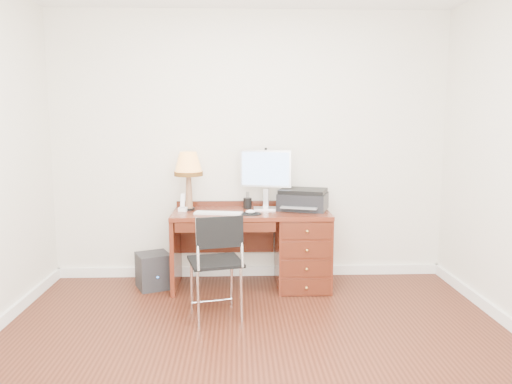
{
  "coord_description": "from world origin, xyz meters",
  "views": [
    {
      "loc": [
        -0.13,
        -3.33,
        1.62
      ],
      "look_at": [
        0.04,
        1.2,
        0.97
      ],
      "focal_mm": 35.0,
      "sensor_mm": 36.0,
      "label": 1
    }
  ],
  "objects_px": {
    "leg_lamp": "(188,168)",
    "printer": "(303,199)",
    "monitor": "(265,172)",
    "desk": "(284,245)",
    "phone": "(183,206)",
    "chair": "(215,256)",
    "equipment_box": "(153,271)"
  },
  "relations": [
    {
      "from": "chair",
      "to": "printer",
      "type": "bearing_deg",
      "value": 33.04
    },
    {
      "from": "leg_lamp",
      "to": "monitor",
      "type": "bearing_deg",
      "value": 3.67
    },
    {
      "from": "printer",
      "to": "equipment_box",
      "type": "relative_size",
      "value": 1.59
    },
    {
      "from": "printer",
      "to": "equipment_box",
      "type": "bearing_deg",
      "value": -158.59
    },
    {
      "from": "desk",
      "to": "phone",
      "type": "bearing_deg",
      "value": 178.91
    },
    {
      "from": "desk",
      "to": "monitor",
      "type": "height_order",
      "value": "monitor"
    },
    {
      "from": "leg_lamp",
      "to": "printer",
      "type": "bearing_deg",
      "value": -0.45
    },
    {
      "from": "printer",
      "to": "leg_lamp",
      "type": "bearing_deg",
      "value": -162.41
    },
    {
      "from": "monitor",
      "to": "desk",
      "type": "bearing_deg",
      "value": -21.44
    },
    {
      "from": "phone",
      "to": "chair",
      "type": "relative_size",
      "value": 0.19
    },
    {
      "from": "leg_lamp",
      "to": "equipment_box",
      "type": "height_order",
      "value": "leg_lamp"
    },
    {
      "from": "printer",
      "to": "leg_lamp",
      "type": "distance_m",
      "value": 1.16
    },
    {
      "from": "phone",
      "to": "leg_lamp",
      "type": "bearing_deg",
      "value": 53.94
    },
    {
      "from": "desk",
      "to": "chair",
      "type": "distance_m",
      "value": 1.04
    },
    {
      "from": "monitor",
      "to": "printer",
      "type": "distance_m",
      "value": 0.46
    },
    {
      "from": "monitor",
      "to": "chair",
      "type": "height_order",
      "value": "monitor"
    },
    {
      "from": "printer",
      "to": "phone",
      "type": "bearing_deg",
      "value": -159.63
    },
    {
      "from": "desk",
      "to": "monitor",
      "type": "distance_m",
      "value": 0.74
    },
    {
      "from": "printer",
      "to": "equipment_box",
      "type": "height_order",
      "value": "printer"
    },
    {
      "from": "leg_lamp",
      "to": "phone",
      "type": "height_order",
      "value": "leg_lamp"
    },
    {
      "from": "printer",
      "to": "chair",
      "type": "height_order",
      "value": "printer"
    },
    {
      "from": "leg_lamp",
      "to": "phone",
      "type": "relative_size",
      "value": 3.34
    },
    {
      "from": "monitor",
      "to": "leg_lamp",
      "type": "bearing_deg",
      "value": -163.68
    },
    {
      "from": "equipment_box",
      "to": "printer",
      "type": "bearing_deg",
      "value": -20.91
    },
    {
      "from": "printer",
      "to": "equipment_box",
      "type": "distance_m",
      "value": 1.61
    },
    {
      "from": "printer",
      "to": "monitor",
      "type": "bearing_deg",
      "value": -170.61
    },
    {
      "from": "printer",
      "to": "leg_lamp",
      "type": "xyz_separation_m",
      "value": [
        -1.11,
        0.01,
        0.32
      ]
    },
    {
      "from": "chair",
      "to": "monitor",
      "type": "bearing_deg",
      "value": 50.33
    },
    {
      "from": "monitor",
      "to": "phone",
      "type": "height_order",
      "value": "monitor"
    },
    {
      "from": "desk",
      "to": "chair",
      "type": "relative_size",
      "value": 1.71
    },
    {
      "from": "desk",
      "to": "printer",
      "type": "xyz_separation_m",
      "value": [
        0.19,
        0.07,
        0.44
      ]
    },
    {
      "from": "leg_lamp",
      "to": "equipment_box",
      "type": "xyz_separation_m",
      "value": [
        -0.35,
        -0.09,
        -1.0
      ]
    }
  ]
}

